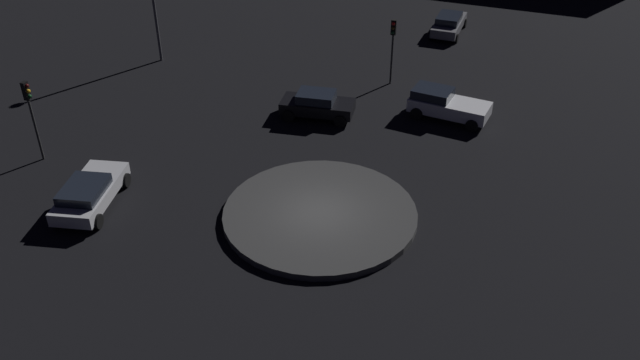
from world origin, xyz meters
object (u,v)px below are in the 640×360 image
car_black (317,104)px  car_silver (89,192)px  traffic_light_south (30,105)px  traffic_light_west (393,39)px  car_grey (449,23)px  car_white (446,104)px

car_black → car_silver: size_ratio=0.88×
traffic_light_south → traffic_light_west: bearing=45.7°
car_grey → traffic_light_west: size_ratio=1.16×
car_grey → traffic_light_west: traffic_light_west is taller
car_white → traffic_light_south: traffic_light_south is taller
car_silver → traffic_light_south: size_ratio=1.16×
car_white → car_grey: bearing=106.6°
car_black → traffic_light_south: (10.05, -10.30, 2.21)m
car_white → traffic_light_west: 5.54m
traffic_light_west → traffic_light_south: 20.18m
car_grey → car_black: (15.64, -2.79, 0.03)m
car_white → car_silver: 19.18m
car_white → car_silver: (15.20, -11.70, -0.08)m
car_silver → traffic_light_south: (-2.09, -5.00, 2.25)m
car_black → car_white: (-3.06, 6.39, 0.04)m
car_black → traffic_light_west: traffic_light_west is taller
car_grey → car_silver: bearing=158.4°
car_grey → car_black: car_black is taller
traffic_light_west → car_black: bearing=-28.2°
car_grey → car_silver: 28.94m
car_grey → car_white: size_ratio=1.07×
car_white → car_silver: bearing=-127.0°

